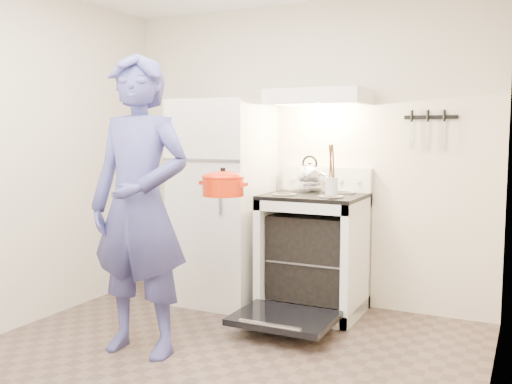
# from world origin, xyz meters

# --- Properties ---
(floor) EXTENTS (3.60, 3.60, 0.00)m
(floor) POSITION_xyz_m (0.00, 0.00, 0.00)
(floor) COLOR brown
(floor) RESTS_ON ground
(back_wall) EXTENTS (3.20, 0.02, 2.50)m
(back_wall) POSITION_xyz_m (0.00, 1.80, 1.25)
(back_wall) COLOR beige
(back_wall) RESTS_ON ground
(refrigerator) EXTENTS (0.70, 0.70, 1.70)m
(refrigerator) POSITION_xyz_m (-0.58, 1.45, 0.85)
(refrigerator) COLOR silver
(refrigerator) RESTS_ON floor
(stove_body) EXTENTS (0.76, 0.65, 0.92)m
(stove_body) POSITION_xyz_m (0.23, 1.48, 0.46)
(stove_body) COLOR silver
(stove_body) RESTS_ON floor
(cooktop) EXTENTS (0.76, 0.65, 0.03)m
(cooktop) POSITION_xyz_m (0.23, 1.48, 0.94)
(cooktop) COLOR black
(cooktop) RESTS_ON stove_body
(backsplash) EXTENTS (0.76, 0.07, 0.20)m
(backsplash) POSITION_xyz_m (0.23, 1.76, 1.05)
(backsplash) COLOR silver
(backsplash) RESTS_ON cooktop
(oven_door) EXTENTS (0.70, 0.54, 0.04)m
(oven_door) POSITION_xyz_m (0.23, 0.88, 0.12)
(oven_door) COLOR black
(oven_door) RESTS_ON floor
(oven_rack) EXTENTS (0.60, 0.52, 0.01)m
(oven_rack) POSITION_xyz_m (0.23, 1.48, 0.44)
(oven_rack) COLOR slate
(oven_rack) RESTS_ON stove_body
(range_hood) EXTENTS (0.76, 0.50, 0.12)m
(range_hood) POSITION_xyz_m (0.23, 1.55, 1.71)
(range_hood) COLOR silver
(range_hood) RESTS_ON back_wall
(knife_strip) EXTENTS (0.40, 0.02, 0.03)m
(knife_strip) POSITION_xyz_m (1.05, 1.79, 1.55)
(knife_strip) COLOR black
(knife_strip) RESTS_ON back_wall
(pizza_stone) EXTENTS (0.31, 0.31, 0.02)m
(pizza_stone) POSITION_xyz_m (0.18, 1.54, 0.45)
(pizza_stone) COLOR #947652
(pizza_stone) RESTS_ON oven_rack
(tea_kettle) EXTENTS (0.24, 0.20, 0.30)m
(tea_kettle) POSITION_xyz_m (0.13, 1.62, 1.10)
(tea_kettle) COLOR silver
(tea_kettle) RESTS_ON cooktop
(utensil_jar) EXTENTS (0.10, 0.10, 0.13)m
(utensil_jar) POSITION_xyz_m (0.46, 1.22, 1.05)
(utensil_jar) COLOR silver
(utensil_jar) RESTS_ON cooktop
(person) EXTENTS (0.73, 0.51, 1.93)m
(person) POSITION_xyz_m (-0.49, 0.20, 0.96)
(person) COLOR navy
(person) RESTS_ON floor
(dutch_oven) EXTENTS (0.35, 0.28, 0.23)m
(dutch_oven) POSITION_xyz_m (-0.10, 0.60, 1.07)
(dutch_oven) COLOR red
(dutch_oven) RESTS_ON person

